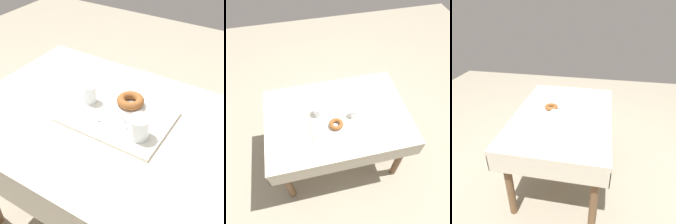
{
  "view_description": "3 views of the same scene",
  "coord_description": "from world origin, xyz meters",
  "views": [
    {
      "loc": [
        -0.52,
        0.81,
        1.54
      ],
      "look_at": [
        -0.01,
        -0.01,
        0.78
      ],
      "focal_mm": 47.93,
      "sensor_mm": 36.0,
      "label": 1
    },
    {
      "loc": [
        -0.24,
        -1.1,
        2.24
      ],
      "look_at": [
        0.01,
        0.01,
        0.77
      ],
      "focal_mm": 34.47,
      "sensor_mm": 36.0,
      "label": 2
    },
    {
      "loc": [
        1.64,
        0.32,
        1.69
      ],
      "look_at": [
        0.01,
        0.01,
        0.76
      ],
      "focal_mm": 33.92,
      "sensor_mm": 36.0,
      "label": 3
    }
  ],
  "objects": [
    {
      "name": "ground_plane",
      "position": [
        0.0,
        0.0,
        0.0
      ],
      "size": [
        6.0,
        6.0,
        0.0
      ],
      "primitive_type": "plane",
      "color": "gray"
    },
    {
      "name": "donut_plate_left",
      "position": [
        -0.03,
        -0.12,
        0.75
      ],
      "size": [
        0.13,
        0.13,
        0.01
      ],
      "primitive_type": "cylinder",
      "color": "white",
      "rests_on": "serving_tray"
    },
    {
      "name": "serving_tray",
      "position": [
        -0.02,
        -0.03,
        0.74
      ],
      "size": [
        0.45,
        0.33,
        0.01
      ],
      "primitive_type": "cube",
      "color": "silver",
      "rests_on": "dining_table"
    },
    {
      "name": "sugar_donut_left",
      "position": [
        -0.03,
        -0.12,
        0.78
      ],
      "size": [
        0.12,
        0.12,
        0.04
      ],
      "primitive_type": "torus",
      "color": "brown",
      "rests_on": "donut_plate_left"
    },
    {
      "name": "teaspoon_near",
      "position": [
        0.01,
        0.04,
        0.76
      ],
      "size": [
        0.12,
        0.06,
        0.01
      ],
      "rotation": [
        0.0,
        0.0,
        5.87
      ],
      "color": "silver",
      "rests_on": "serving_tray"
    },
    {
      "name": "dining_table",
      "position": [
        0.0,
        0.0,
        0.64
      ],
      "size": [
        1.25,
        0.87,
        0.74
      ],
      "color": "beige",
      "rests_on": "ground"
    },
    {
      "name": "water_glass_near",
      "position": [
        0.13,
        -0.05,
        0.79
      ],
      "size": [
        0.06,
        0.06,
        0.08
      ],
      "color": "white",
      "rests_on": "serving_tray"
    },
    {
      "name": "tea_mug_left",
      "position": [
        -0.15,
        0.04,
        0.79
      ],
      "size": [
        0.12,
        0.08,
        0.09
      ],
      "color": "white",
      "rests_on": "serving_tray"
    }
  ]
}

